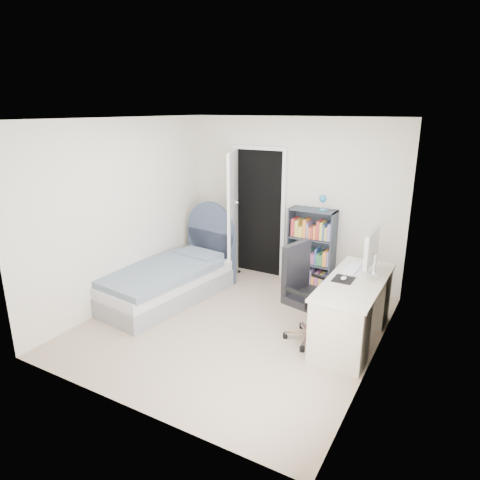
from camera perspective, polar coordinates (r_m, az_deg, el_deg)
The scene contains 8 objects.
room_shell at distance 5.01m, azimuth -1.00°, elevation 1.43°, with size 3.50×3.70×2.60m.
door at distance 6.69m, azimuth 0.28°, elevation 3.58°, with size 0.92×0.79×2.06m.
bed at distance 6.20m, azimuth -9.25°, elevation -5.11°, with size 1.18×2.11×1.24m.
nightstand at distance 7.19m, azimuth -2.63°, elevation -1.14°, with size 0.36×0.36×0.54m.
floor_lamp at distance 6.91m, azimuth -0.55°, elevation -0.53°, with size 0.18×0.18×1.24m.
bookcase at distance 6.44m, azimuth 9.50°, elevation -1.58°, with size 0.68×0.29×1.44m.
desk at distance 5.17m, azimuth 14.92°, elevation -8.61°, with size 0.62×1.54×1.27m.
office_chair at distance 5.00m, azimuth 8.68°, elevation -6.35°, with size 0.63×0.65×1.15m.
Camera 1 is at (2.43, -4.16, 2.61)m, focal length 32.00 mm.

